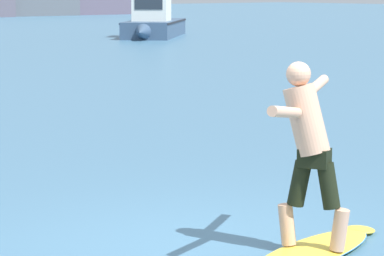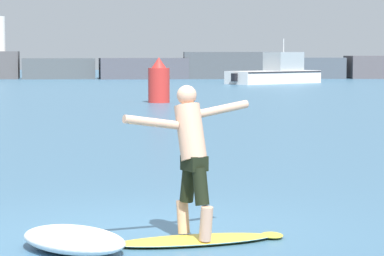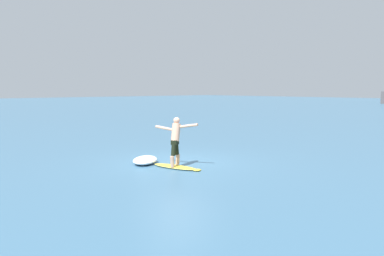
# 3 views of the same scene
# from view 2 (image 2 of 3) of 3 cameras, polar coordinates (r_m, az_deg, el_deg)

# --- Properties ---
(ground_plane) EXTENTS (200.00, 200.00, 0.00)m
(ground_plane) POSITION_cam_2_polar(r_m,az_deg,el_deg) (10.46, -3.41, -6.52)
(ground_plane) COLOR #3E6A8A
(rock_jetty_breakwater) EXTENTS (60.00, 4.71, 4.89)m
(rock_jetty_breakwater) POSITION_cam_2_polar(r_m,az_deg,el_deg) (73.63, 7.56, 3.83)
(rock_jetty_breakwater) COLOR #534F50
(rock_jetty_breakwater) RESTS_ON ground
(surfboard) EXTENTS (1.95, 0.94, 0.20)m
(surfboard) POSITION_cam_2_polar(r_m,az_deg,el_deg) (9.85, 0.32, -7.03)
(surfboard) COLOR yellow
(surfboard) RESTS_ON ground
(surfer) EXTENTS (1.40, 0.83, 1.63)m
(surfer) POSITION_cam_2_polar(r_m,az_deg,el_deg) (9.74, -0.05, -1.31)
(surfer) COLOR tan
(surfer) RESTS_ON surfboard
(fishing_boat_near_jetty) EXTENTS (7.31, 5.94, 2.99)m
(fishing_boat_near_jetty) POSITION_cam_2_polar(r_m,az_deg,el_deg) (61.20, 5.40, 3.46)
(fishing_boat_near_jetty) COLOR white
(fishing_boat_near_jetty) RESTS_ON ground
(channel_marker_buoy) EXTENTS (0.88, 0.88, 1.86)m
(channel_marker_buoy) POSITION_cam_2_polar(r_m,az_deg,el_deg) (37.30, -2.09, 2.88)
(channel_marker_buoy) COLOR red
(channel_marker_buoy) RESTS_ON ground
(wave_foam_at_tail) EXTENTS (1.50, 1.54, 0.24)m
(wave_foam_at_tail) POSITION_cam_2_polar(r_m,az_deg,el_deg) (9.50, -7.44, -6.96)
(wave_foam_at_tail) COLOR white
(wave_foam_at_tail) RESTS_ON ground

